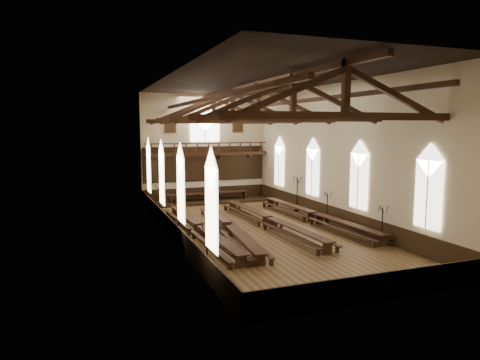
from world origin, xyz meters
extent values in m
plane|color=brown|center=(0.00, 0.00, 0.00)|extent=(26.00, 26.00, 0.00)
plane|color=beige|center=(0.00, 13.00, 5.00)|extent=(12.00, 0.00, 12.00)
plane|color=beige|center=(0.00, -13.00, 5.00)|extent=(12.00, 0.00, 12.00)
plane|color=beige|center=(-6.00, 0.00, 5.00)|extent=(0.00, 26.00, 26.00)
plane|color=beige|center=(6.00, 0.00, 5.00)|extent=(0.00, 26.00, 26.00)
plane|color=black|center=(0.00, 0.00, 10.00)|extent=(26.00, 26.00, 0.00)
cube|color=black|center=(0.00, 12.96, 0.60)|extent=(11.90, 0.08, 1.20)
cube|color=black|center=(0.00, -12.96, 0.60)|extent=(11.90, 0.08, 1.20)
cube|color=black|center=(-5.96, 0.00, 0.60)|extent=(0.08, 25.90, 1.20)
cube|color=black|center=(5.96, 0.00, 0.60)|extent=(0.08, 25.90, 1.20)
cube|color=white|center=(-5.90, -9.00, 3.40)|extent=(0.05, 1.80, 3.60)
cube|color=white|center=(-5.90, -9.00, 5.20)|extent=(0.05, 1.80, 1.80)
cylinder|color=beige|center=(-5.86, -9.00, 3.40)|extent=(0.08, 0.08, 3.60)
cube|color=white|center=(-5.90, -3.00, 3.40)|extent=(0.05, 1.80, 3.60)
cube|color=white|center=(-5.90, -3.00, 5.20)|extent=(0.05, 1.80, 1.80)
cylinder|color=beige|center=(-5.86, -3.00, 3.40)|extent=(0.08, 0.08, 3.60)
cube|color=white|center=(-5.90, 3.00, 3.40)|extent=(0.05, 1.80, 3.60)
cube|color=white|center=(-5.90, 3.00, 5.20)|extent=(0.05, 1.80, 1.80)
cylinder|color=beige|center=(-5.86, 3.00, 3.40)|extent=(0.08, 0.08, 3.60)
cube|color=white|center=(-5.90, 9.00, 3.40)|extent=(0.05, 1.80, 3.60)
cube|color=white|center=(-5.90, 9.00, 5.20)|extent=(0.05, 1.80, 1.80)
cylinder|color=beige|center=(-5.86, 9.00, 3.40)|extent=(0.08, 0.08, 3.60)
cube|color=white|center=(5.90, -9.00, 3.40)|extent=(0.05, 1.80, 3.60)
cube|color=white|center=(5.90, -9.00, 5.20)|extent=(0.05, 1.80, 1.80)
cylinder|color=beige|center=(5.86, -9.00, 3.40)|extent=(0.08, 0.08, 3.60)
cube|color=white|center=(5.90, -3.00, 3.40)|extent=(0.05, 1.80, 3.60)
cube|color=white|center=(5.90, -3.00, 5.20)|extent=(0.05, 1.80, 1.80)
cylinder|color=beige|center=(5.86, -3.00, 3.40)|extent=(0.08, 0.08, 3.60)
cube|color=white|center=(5.90, 3.00, 3.40)|extent=(0.05, 1.80, 3.60)
cube|color=white|center=(5.90, 3.00, 5.20)|extent=(0.05, 1.80, 1.80)
cylinder|color=beige|center=(5.86, 3.00, 3.40)|extent=(0.08, 0.08, 3.60)
cube|color=white|center=(5.90, 9.00, 3.40)|extent=(0.05, 1.80, 3.60)
cube|color=white|center=(5.90, 9.00, 5.20)|extent=(0.05, 1.80, 1.80)
cylinder|color=beige|center=(5.86, 9.00, 3.40)|extent=(0.08, 0.08, 3.60)
cube|color=white|center=(0.00, 12.90, 6.80)|extent=(2.80, 0.05, 2.40)
cube|color=white|center=(0.00, 12.90, 8.00)|extent=(2.80, 0.05, 2.80)
cylinder|color=beige|center=(0.00, 12.86, 6.80)|extent=(0.10, 0.10, 2.40)
cube|color=#371A11|center=(0.00, 12.35, 4.40)|extent=(11.80, 1.20, 0.20)
cube|color=black|center=(0.00, 12.94, 3.45)|extent=(11.80, 0.10, 3.30)
cube|color=#371A11|center=(0.00, 11.81, 5.45)|extent=(11.60, 0.12, 0.10)
cube|color=#371A11|center=(0.00, 11.81, 4.55)|extent=(11.60, 0.12, 0.10)
cube|color=#371A11|center=(-4.50, 12.75, 4.15)|extent=(0.35, 0.40, 0.50)
cube|color=#371A11|center=(-1.50, 12.75, 4.15)|extent=(0.35, 0.40, 0.50)
cube|color=#371A11|center=(1.50, 12.75, 4.15)|extent=(0.35, 0.40, 0.50)
cube|color=#371A11|center=(4.50, 12.75, 4.15)|extent=(0.35, 0.40, 0.50)
cube|color=brown|center=(-3.30, 12.91, 7.10)|extent=(1.15, 0.06, 1.45)
cube|color=black|center=(-3.30, 12.87, 7.10)|extent=(0.95, 0.04, 1.25)
cube|color=brown|center=(3.30, 12.91, 7.10)|extent=(1.15, 0.06, 1.45)
cube|color=black|center=(3.30, 12.87, 7.10)|extent=(0.95, 0.04, 1.25)
cube|color=#371A11|center=(0.00, -10.00, 7.40)|extent=(11.70, 0.35, 0.35)
cube|color=#371A11|center=(0.00, -10.00, 8.70)|extent=(0.30, 0.30, 2.40)
cube|color=#371A11|center=(-2.88, -10.00, 8.30)|extent=(5.44, 0.26, 2.40)
cube|color=#371A11|center=(2.88, -10.00, 8.30)|extent=(5.44, 0.26, 2.40)
cube|color=#371A11|center=(0.00, -5.00, 7.40)|extent=(11.70, 0.35, 0.35)
cube|color=#371A11|center=(0.00, -5.00, 8.70)|extent=(0.30, 0.30, 2.40)
cube|color=#371A11|center=(-2.88, -5.00, 8.30)|extent=(5.44, 0.26, 2.40)
cube|color=#371A11|center=(2.88, -5.00, 8.30)|extent=(5.44, 0.26, 2.40)
cube|color=#371A11|center=(0.00, 0.00, 7.40)|extent=(11.70, 0.35, 0.35)
cube|color=#371A11|center=(0.00, 0.00, 8.70)|extent=(0.30, 0.30, 2.40)
cube|color=#371A11|center=(-2.88, 0.00, 8.30)|extent=(5.44, 0.26, 2.40)
cube|color=#371A11|center=(2.88, 0.00, 8.30)|extent=(5.44, 0.26, 2.40)
cube|color=#371A11|center=(0.00, 5.00, 7.40)|extent=(11.70, 0.35, 0.35)
cube|color=#371A11|center=(0.00, 5.00, 8.70)|extent=(0.30, 0.30, 2.40)
cube|color=#371A11|center=(-2.88, 5.00, 8.30)|extent=(5.44, 0.26, 2.40)
cube|color=#371A11|center=(2.88, 5.00, 8.30)|extent=(5.44, 0.26, 2.40)
cube|color=#371A11|center=(0.00, 10.00, 7.40)|extent=(11.70, 0.35, 0.35)
cube|color=#371A11|center=(0.00, 10.00, 8.70)|extent=(0.30, 0.30, 2.40)
cube|color=#371A11|center=(-2.88, 10.00, 8.30)|extent=(5.44, 0.26, 2.40)
cube|color=#371A11|center=(2.88, 10.00, 8.30)|extent=(5.44, 0.26, 2.40)
cube|color=#371A11|center=(-3.36, 0.00, 8.70)|extent=(0.25, 25.70, 0.25)
cube|color=#371A11|center=(3.36, 0.00, 8.70)|extent=(0.25, 25.70, 0.25)
cube|color=#371A11|center=(0.00, 0.00, 9.70)|extent=(0.30, 25.70, 0.30)
cube|color=#371A11|center=(-4.08, -4.06, 0.70)|extent=(0.90, 6.95, 0.08)
cube|color=#371A11|center=(-4.08, -7.18, 0.33)|extent=(0.59, 0.10, 0.66)
cube|color=#371A11|center=(-4.08, -0.94, 0.33)|extent=(0.59, 0.10, 0.66)
cube|color=#371A11|center=(-4.08, -4.06, 0.25)|extent=(0.26, 6.14, 0.08)
cube|color=#371A11|center=(-4.70, -4.08, 0.42)|extent=(0.48, 6.94, 0.06)
cube|color=#371A11|center=(-4.70, -7.25, 0.19)|extent=(0.22, 0.08, 0.39)
cube|color=#371A11|center=(-4.70, -0.91, 0.19)|extent=(0.22, 0.08, 0.39)
cube|color=#371A11|center=(-3.47, -4.04, 0.42)|extent=(0.48, 6.94, 0.06)
cube|color=#371A11|center=(-3.47, -7.21, 0.19)|extent=(0.22, 0.08, 0.39)
cube|color=#371A11|center=(-3.47, -0.87, 0.19)|extent=(0.22, 0.08, 0.39)
cube|color=#371A11|center=(-4.08, 3.34, 0.70)|extent=(0.90, 6.95, 0.08)
cube|color=#371A11|center=(-4.08, 0.22, 0.33)|extent=(0.59, 0.10, 0.66)
cube|color=#371A11|center=(-4.08, 6.46, 0.33)|extent=(0.59, 0.10, 0.66)
cube|color=#371A11|center=(-4.08, 3.34, 0.25)|extent=(0.26, 6.14, 0.08)
cube|color=#371A11|center=(-4.70, 3.32, 0.42)|extent=(0.48, 6.94, 0.06)
cube|color=#371A11|center=(-4.70, 0.15, 0.19)|extent=(0.22, 0.08, 0.39)
cube|color=#371A11|center=(-4.70, 6.49, 0.19)|extent=(0.22, 0.08, 0.39)
cube|color=#371A11|center=(-3.47, 3.36, 0.42)|extent=(0.48, 6.94, 0.06)
cube|color=#371A11|center=(-3.47, 0.19, 0.19)|extent=(0.22, 0.08, 0.39)
cube|color=#371A11|center=(-3.47, 6.53, 0.19)|extent=(0.22, 0.08, 0.39)
cube|color=#371A11|center=(-2.20, -4.28, 0.67)|extent=(1.30, 6.63, 0.08)
cube|color=#371A11|center=(-2.20, -7.25, 0.32)|extent=(0.57, 0.13, 0.63)
cube|color=#371A11|center=(-2.20, -1.31, 0.32)|extent=(0.57, 0.13, 0.63)
cube|color=#371A11|center=(-2.20, -4.28, 0.24)|extent=(0.64, 5.82, 0.08)
cube|color=#371A11|center=(-2.78, -4.22, 0.40)|extent=(0.90, 6.59, 0.06)
cube|color=#371A11|center=(-2.78, -7.24, 0.18)|extent=(0.22, 0.09, 0.37)
cube|color=#371A11|center=(-2.78, -1.21, 0.18)|extent=(0.22, 0.09, 0.37)
cube|color=#371A11|center=(-1.62, -4.34, 0.40)|extent=(0.90, 6.59, 0.06)
cube|color=#371A11|center=(-1.62, -7.35, 0.18)|extent=(0.22, 0.09, 0.37)
cube|color=#371A11|center=(-1.62, -1.32, 0.18)|extent=(0.22, 0.09, 0.37)
cube|color=#371A11|center=(-2.20, 3.12, 0.67)|extent=(1.30, 6.63, 0.08)
cube|color=#371A11|center=(-2.20, 0.15, 0.32)|extent=(0.57, 0.13, 0.63)
cube|color=#371A11|center=(-2.20, 6.09, 0.32)|extent=(0.57, 0.13, 0.63)
cube|color=#371A11|center=(-2.20, 3.12, 0.24)|extent=(0.64, 5.82, 0.08)
cube|color=#371A11|center=(-2.78, 3.18, 0.40)|extent=(0.90, 6.59, 0.06)
cube|color=#371A11|center=(-2.78, 0.16, 0.18)|extent=(0.22, 0.09, 0.37)
cube|color=#371A11|center=(-2.78, 6.19, 0.18)|extent=(0.22, 0.09, 0.37)
cube|color=#371A11|center=(-1.62, 3.06, 0.40)|extent=(0.90, 6.59, 0.06)
cube|color=#371A11|center=(-1.62, 0.05, 0.18)|extent=(0.22, 0.09, 0.37)
cube|color=#371A11|center=(-1.62, 6.08, 0.18)|extent=(0.22, 0.09, 0.37)
cube|color=#371A11|center=(1.03, -3.49, 0.71)|extent=(1.05, 7.06, 0.08)
cube|color=#371A11|center=(1.03, -6.65, 0.34)|extent=(0.60, 0.11, 0.67)
cube|color=#371A11|center=(1.03, -0.32, 0.34)|extent=(0.60, 0.11, 0.67)
cube|color=#371A11|center=(1.03, -3.49, 0.25)|extent=(0.38, 6.23, 0.08)
cube|color=#371A11|center=(0.41, -3.52, 0.42)|extent=(0.62, 7.04, 0.06)
cube|color=#371A11|center=(0.41, -6.73, 0.20)|extent=(0.23, 0.08, 0.39)
cube|color=#371A11|center=(0.41, -0.30, 0.20)|extent=(0.23, 0.08, 0.39)
cube|color=#371A11|center=(1.65, -3.46, 0.42)|extent=(0.62, 7.04, 0.06)
cube|color=#371A11|center=(1.65, -6.67, 0.20)|extent=(0.23, 0.08, 0.39)
cube|color=#371A11|center=(1.65, -0.24, 0.20)|extent=(0.23, 0.08, 0.39)
cube|color=#371A11|center=(1.03, 3.91, 0.71)|extent=(1.05, 7.06, 0.08)
cube|color=#371A11|center=(1.03, 0.75, 0.34)|extent=(0.60, 0.11, 0.67)
cube|color=#371A11|center=(1.03, 7.08, 0.34)|extent=(0.60, 0.11, 0.67)
cube|color=#371A11|center=(1.03, 3.91, 0.25)|extent=(0.38, 6.23, 0.08)
cube|color=#371A11|center=(0.41, 3.88, 0.42)|extent=(0.62, 7.04, 0.06)
cube|color=#371A11|center=(0.41, 0.67, 0.20)|extent=(0.23, 0.08, 0.39)
cube|color=#371A11|center=(0.41, 7.10, 0.20)|extent=(0.23, 0.08, 0.39)
cube|color=#371A11|center=(1.65, 3.94, 0.42)|extent=(0.62, 7.04, 0.06)
cube|color=#371A11|center=(1.65, 0.73, 0.20)|extent=(0.23, 0.08, 0.39)
cube|color=#371A11|center=(1.65, 7.16, 0.20)|extent=(0.23, 0.08, 0.39)
cube|color=#371A11|center=(4.76, -3.23, 0.72)|extent=(1.15, 7.09, 0.08)
cube|color=#371A11|center=(4.76, -6.40, 0.34)|extent=(0.60, 0.12, 0.68)
cube|color=#371A11|center=(4.76, -0.05, 0.34)|extent=(0.60, 0.12, 0.68)
cube|color=#371A11|center=(4.76, -3.23, 0.25)|extent=(0.47, 6.24, 0.08)
cube|color=#371A11|center=(4.14, -3.27, 0.42)|extent=(0.73, 7.06, 0.06)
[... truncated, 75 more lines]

